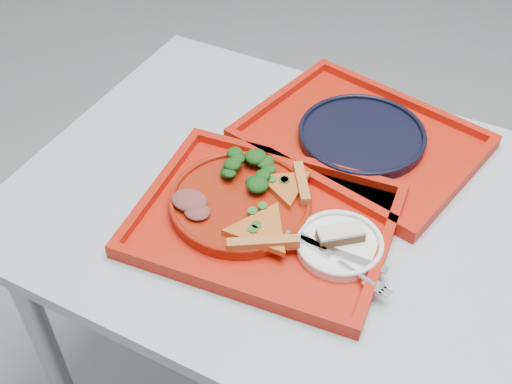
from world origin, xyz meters
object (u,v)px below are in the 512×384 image
dessert_bar (341,234)px  dinner_plate (240,203)px  tray_main (265,223)px  navy_plate (362,136)px  tray_far (361,142)px

dessert_bar → dinner_plate: bearing=139.7°
tray_main → dinner_plate: 0.06m
dinner_plate → navy_plate: bearing=65.9°
tray_main → navy_plate: navy_plate is taller
navy_plate → dessert_bar: (0.07, -0.29, 0.02)m
dinner_plate → navy_plate: (0.13, 0.29, -0.00)m
tray_far → dessert_bar: (0.07, -0.29, 0.03)m
tray_main → tray_far: bearing=70.6°
navy_plate → dessert_bar: 0.30m
tray_main → tray_far: size_ratio=1.00×
tray_far → dinner_plate: (-0.13, -0.29, 0.02)m
tray_far → dinner_plate: 0.31m
tray_far → navy_plate: size_ratio=1.73×
tray_main → dinner_plate: size_ratio=1.73×
tray_main → tray_far: same height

